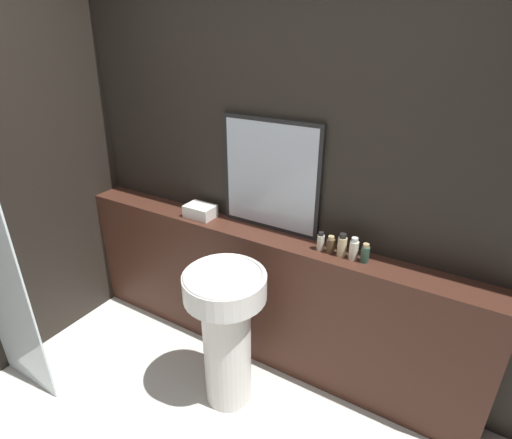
{
  "coord_description": "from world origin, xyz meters",
  "views": [
    {
      "loc": [
        1.15,
        -0.61,
        2.17
      ],
      "look_at": [
        0.03,
        1.24,
        1.13
      ],
      "focal_mm": 28.0,
      "sensor_mm": 36.0,
      "label": 1
    }
  ],
  "objects_px": {
    "mirror": "(270,176)",
    "lotion_bottle": "(342,246)",
    "towel_stack": "(200,211)",
    "body_wash_bottle": "(354,249)",
    "pedestal_sink": "(226,327)",
    "conditioner_bottle": "(331,245)",
    "hand_soap_bottle": "(365,254)",
    "shampoo_bottle": "(321,242)"
  },
  "relations": [
    {
      "from": "mirror",
      "to": "lotion_bottle",
      "type": "xyz_separation_m",
      "value": [
        0.53,
        -0.1,
        -0.29
      ]
    },
    {
      "from": "towel_stack",
      "to": "body_wash_bottle",
      "type": "bearing_deg",
      "value": 0.0
    },
    {
      "from": "pedestal_sink",
      "to": "conditioner_bottle",
      "type": "height_order",
      "value": "conditioner_bottle"
    },
    {
      "from": "pedestal_sink",
      "to": "hand_soap_bottle",
      "type": "height_order",
      "value": "hand_soap_bottle"
    },
    {
      "from": "pedestal_sink",
      "to": "mirror",
      "type": "bearing_deg",
      "value": 92.63
    },
    {
      "from": "towel_stack",
      "to": "conditioner_bottle",
      "type": "relative_size",
      "value": 1.9
    },
    {
      "from": "conditioner_bottle",
      "to": "body_wash_bottle",
      "type": "distance_m",
      "value": 0.14
    },
    {
      "from": "conditioner_bottle",
      "to": "pedestal_sink",
      "type": "bearing_deg",
      "value": -133.43
    },
    {
      "from": "conditioner_bottle",
      "to": "body_wash_bottle",
      "type": "bearing_deg",
      "value": 0.0
    },
    {
      "from": "mirror",
      "to": "hand_soap_bottle",
      "type": "distance_m",
      "value": 0.74
    },
    {
      "from": "pedestal_sink",
      "to": "towel_stack",
      "type": "distance_m",
      "value": 0.83
    },
    {
      "from": "lotion_bottle",
      "to": "body_wash_bottle",
      "type": "relative_size",
      "value": 1.05
    },
    {
      "from": "pedestal_sink",
      "to": "lotion_bottle",
      "type": "bearing_deg",
      "value": 42.42
    },
    {
      "from": "pedestal_sink",
      "to": "towel_stack",
      "type": "relative_size",
      "value": 4.59
    },
    {
      "from": "shampoo_bottle",
      "to": "body_wash_bottle",
      "type": "bearing_deg",
      "value": 0.0
    },
    {
      "from": "pedestal_sink",
      "to": "towel_stack",
      "type": "bearing_deg",
      "value": 138.68
    },
    {
      "from": "towel_stack",
      "to": "body_wash_bottle",
      "type": "xyz_separation_m",
      "value": [
        1.1,
        0.0,
        0.02
      ]
    },
    {
      "from": "lotion_bottle",
      "to": "body_wash_bottle",
      "type": "xyz_separation_m",
      "value": [
        0.07,
        0.0,
        -0.0
      ]
    },
    {
      "from": "shampoo_bottle",
      "to": "conditioner_bottle",
      "type": "relative_size",
      "value": 1.09
    },
    {
      "from": "towel_stack",
      "to": "conditioner_bottle",
      "type": "height_order",
      "value": "conditioner_bottle"
    },
    {
      "from": "conditioner_bottle",
      "to": "lotion_bottle",
      "type": "height_order",
      "value": "lotion_bottle"
    },
    {
      "from": "lotion_bottle",
      "to": "pedestal_sink",
      "type": "bearing_deg",
      "value": -137.58
    },
    {
      "from": "pedestal_sink",
      "to": "mirror",
      "type": "relative_size",
      "value": 1.31
    },
    {
      "from": "pedestal_sink",
      "to": "conditioner_bottle",
      "type": "xyz_separation_m",
      "value": [
        0.44,
        0.46,
        0.46
      ]
    },
    {
      "from": "lotion_bottle",
      "to": "shampoo_bottle",
      "type": "bearing_deg",
      "value": 180.0
    },
    {
      "from": "towel_stack",
      "to": "shampoo_bottle",
      "type": "relative_size",
      "value": 1.75
    },
    {
      "from": "towel_stack",
      "to": "body_wash_bottle",
      "type": "height_order",
      "value": "body_wash_bottle"
    },
    {
      "from": "pedestal_sink",
      "to": "hand_soap_bottle",
      "type": "xyz_separation_m",
      "value": [
        0.64,
        0.46,
        0.47
      ]
    },
    {
      "from": "mirror",
      "to": "body_wash_bottle",
      "type": "relative_size",
      "value": 5.34
    },
    {
      "from": "conditioner_bottle",
      "to": "towel_stack",
      "type": "bearing_deg",
      "value": 180.0
    },
    {
      "from": "lotion_bottle",
      "to": "mirror",
      "type": "bearing_deg",
      "value": 169.39
    },
    {
      "from": "hand_soap_bottle",
      "to": "shampoo_bottle",
      "type": "bearing_deg",
      "value": -180.0
    },
    {
      "from": "mirror",
      "to": "lotion_bottle",
      "type": "bearing_deg",
      "value": -10.61
    },
    {
      "from": "pedestal_sink",
      "to": "hand_soap_bottle",
      "type": "bearing_deg",
      "value": 35.74
    },
    {
      "from": "conditioner_bottle",
      "to": "hand_soap_bottle",
      "type": "height_order",
      "value": "hand_soap_bottle"
    },
    {
      "from": "body_wash_bottle",
      "to": "towel_stack",
      "type": "bearing_deg",
      "value": 180.0
    },
    {
      "from": "towel_stack",
      "to": "conditioner_bottle",
      "type": "distance_m",
      "value": 0.96
    },
    {
      "from": "shampoo_bottle",
      "to": "conditioner_bottle",
      "type": "height_order",
      "value": "shampoo_bottle"
    },
    {
      "from": "towel_stack",
      "to": "hand_soap_bottle",
      "type": "bearing_deg",
      "value": 0.0
    },
    {
      "from": "hand_soap_bottle",
      "to": "towel_stack",
      "type": "bearing_deg",
      "value": -180.0
    },
    {
      "from": "conditioner_bottle",
      "to": "hand_soap_bottle",
      "type": "relative_size",
      "value": 0.93
    },
    {
      "from": "pedestal_sink",
      "to": "lotion_bottle",
      "type": "relative_size",
      "value": 6.68
    }
  ]
}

